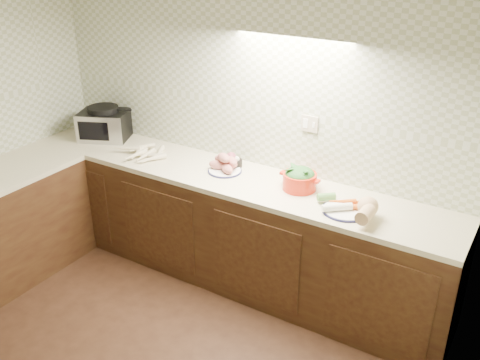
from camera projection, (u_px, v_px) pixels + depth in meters
The scene contains 8 objects.
room at pixel (58, 148), 2.63m from camera, with size 3.60×3.60×2.60m.
counter at pixel (90, 248), 3.98m from camera, with size 3.60×3.60×0.90m.
toaster_oven at pixel (104, 124), 4.73m from camera, with size 0.51×0.46×0.29m.
parsnip_pile at pixel (140, 152), 4.41m from camera, with size 0.36×0.40×0.08m.
sweet_potato_plate at pixel (225, 165), 4.11m from camera, with size 0.27×0.26×0.15m.
onion_bowl at pixel (232, 161), 4.21m from camera, with size 0.15×0.15×0.12m.
dutch_oven at pixel (300, 179), 3.82m from camera, with size 0.31×0.25×0.17m.
veg_plate at pixel (356, 207), 3.50m from camera, with size 0.47×0.32×0.14m.
Camera 1 is at (2.04, -1.61, 2.61)m, focal length 40.00 mm.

